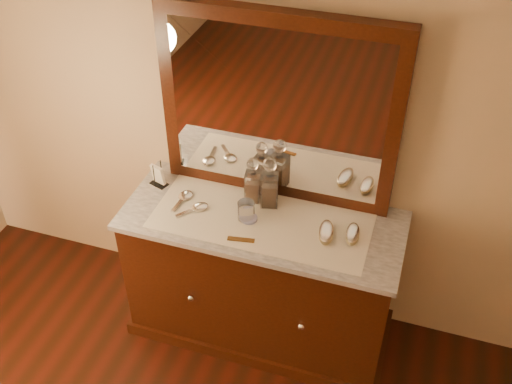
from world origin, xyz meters
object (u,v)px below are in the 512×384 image
at_px(mirror_frame, 278,110).
at_px(brush_far, 353,234).
at_px(brush_near, 326,232).
at_px(dresser_cabinet, 262,278).
at_px(comb, 241,240).
at_px(pin_dish, 249,218).
at_px(hand_mirror_outer, 184,197).
at_px(hand_mirror_inner, 197,208).
at_px(decanter_right, 270,187).
at_px(napkin_rack, 158,176).
at_px(decanter_left, 253,184).

xyz_separation_m(mirror_frame, brush_far, (0.46, -0.24, -0.48)).
distance_m(brush_near, brush_far, 0.13).
xyz_separation_m(dresser_cabinet, brush_near, (0.34, -0.03, 0.47)).
height_order(mirror_frame, comb, mirror_frame).
distance_m(pin_dish, hand_mirror_outer, 0.38).
bearing_deg(mirror_frame, dresser_cabinet, -90.00).
height_order(pin_dish, hand_mirror_inner, hand_mirror_inner).
bearing_deg(dresser_cabinet, pin_dish, -152.50).
distance_m(hand_mirror_outer, hand_mirror_inner, 0.12).
relative_size(pin_dish, brush_far, 0.55).
height_order(decanter_right, brush_far, decanter_right).
distance_m(napkin_rack, hand_mirror_inner, 0.31).
xyz_separation_m(dresser_cabinet, mirror_frame, (0.00, 0.25, 0.94)).
bearing_deg(napkin_rack, pin_dish, -12.84).
relative_size(mirror_frame, hand_mirror_inner, 7.00).
bearing_deg(brush_far, mirror_frame, 152.35).
distance_m(comb, napkin_rack, 0.64).
relative_size(decanter_left, hand_mirror_outer, 1.38).
bearing_deg(decanter_right, mirror_frame, 90.54).
bearing_deg(comb, brush_far, 10.95).
distance_m(dresser_cabinet, mirror_frame, 0.97).
xyz_separation_m(brush_near, hand_mirror_inner, (-0.68, -0.01, -0.01)).
relative_size(pin_dish, decanter_left, 0.33).
relative_size(pin_dish, hand_mirror_inner, 0.49).
xyz_separation_m(napkin_rack, brush_near, (0.96, -0.12, -0.03)).
bearing_deg(brush_near, hand_mirror_inner, -179.20).
distance_m(mirror_frame, brush_far, 0.71).
bearing_deg(decanter_left, mirror_frame, 50.78).
bearing_deg(decanter_right, hand_mirror_inner, -155.19).
xyz_separation_m(dresser_cabinet, decanter_right, (0.00, 0.12, 0.56)).
relative_size(dresser_cabinet, hand_mirror_inner, 8.17).
xyz_separation_m(dresser_cabinet, pin_dish, (-0.06, -0.03, 0.45)).
distance_m(mirror_frame, decanter_right, 0.40).
bearing_deg(dresser_cabinet, hand_mirror_inner, -173.74).
distance_m(mirror_frame, napkin_rack, 0.78).
relative_size(pin_dish, decanter_right, 0.29).
bearing_deg(brush_far, brush_near, -165.99).
relative_size(mirror_frame, pin_dish, 14.18).
bearing_deg(napkin_rack, decanter_left, 3.75).
bearing_deg(hand_mirror_inner, decanter_left, 34.31).
height_order(hand_mirror_outer, hand_mirror_inner, same).
height_order(comb, brush_near, brush_near).
bearing_deg(hand_mirror_outer, decanter_right, 12.49).
distance_m(pin_dish, comb, 0.16).
bearing_deg(hand_mirror_inner, brush_far, 2.90).
relative_size(pin_dish, brush_near, 0.49).
xyz_separation_m(decanter_right, brush_near, (0.34, -0.15, -0.09)).
height_order(pin_dish, decanter_right, decanter_right).
xyz_separation_m(decanter_right, hand_mirror_outer, (-0.44, -0.10, -0.10)).
bearing_deg(decanter_right, brush_near, -23.82).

